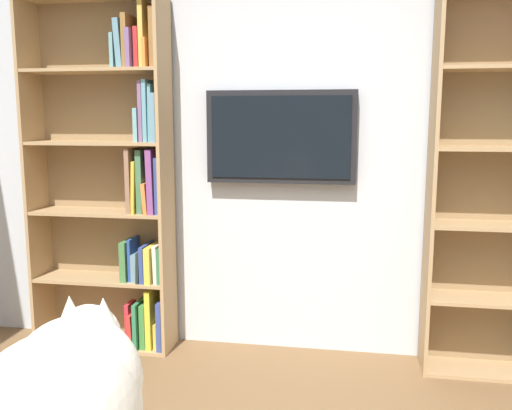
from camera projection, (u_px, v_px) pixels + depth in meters
name	position (u px, v px, depth m)	size (l,w,h in m)	color
wall_back	(294.00, 142.00, 3.43)	(4.52, 0.06, 2.70)	silver
bookshelf_right	(120.00, 184.00, 3.49)	(0.91, 0.28, 2.24)	tan
wall_mounted_tv	(281.00, 137.00, 3.35)	(0.92, 0.07, 0.57)	black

